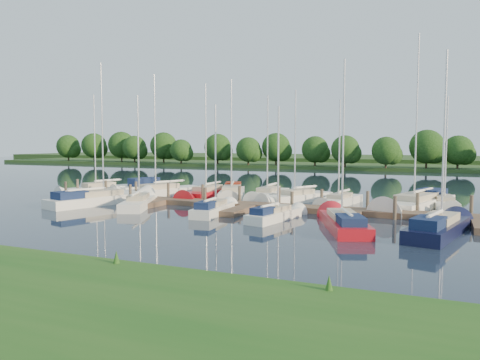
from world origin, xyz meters
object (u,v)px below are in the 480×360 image
at_px(dock, 250,207).
at_px(motorboat, 142,189).
at_px(sailboat_n_5, 268,196).
at_px(sailboat_s_2, 214,210).
at_px(sailboat_n_0, 99,191).

relative_size(dock, motorboat, 6.19).
bearing_deg(sailboat_n_5, sailboat_s_2, 87.45).
bearing_deg(motorboat, sailboat_n_5, -158.42).
bearing_deg(dock, motorboat, 155.07).
bearing_deg(sailboat_n_0, sailboat_s_2, 178.00).
bearing_deg(sailboat_n_5, dock, 98.03).
xyz_separation_m(motorboat, sailboat_n_5, (13.87, 0.13, -0.10)).
distance_m(dock, sailboat_n_0, 18.31).
relative_size(dock, sailboat_s_2, 4.85).
xyz_separation_m(dock, sailboat_n_5, (-1.05, 7.06, 0.08)).
bearing_deg(sailboat_n_0, dock, -170.63).
height_order(dock, motorboat, motorboat).
relative_size(motorboat, sailboat_n_5, 0.66).
xyz_separation_m(sailboat_n_5, sailboat_s_2, (-0.39, -10.37, 0.04)).
bearing_deg(sailboat_s_2, dock, 60.71).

